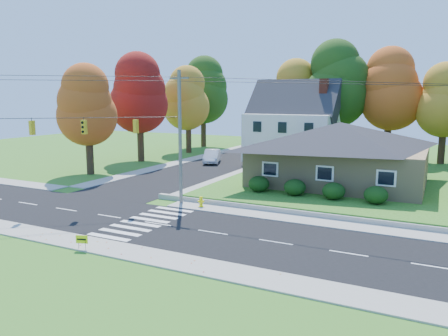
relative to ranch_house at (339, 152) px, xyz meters
name	(u,v)px	position (x,y,z in m)	size (l,w,h in m)	color
ground	(158,224)	(-8.00, -16.00, -3.27)	(120.00, 120.00, 0.00)	#3D7923
road_main	(158,224)	(-8.00, -16.00, -3.26)	(90.00, 8.00, 0.02)	black
road_cross	(226,162)	(-16.00, 10.00, -3.25)	(8.00, 44.00, 0.02)	black
sidewalk_north	(197,206)	(-8.00, -11.00, -3.23)	(90.00, 2.00, 0.08)	#9C9A90
sidewalk_south	(104,247)	(-8.00, -21.00, -3.23)	(90.00, 2.00, 0.08)	#9C9A90
lawn	(403,181)	(5.00, 5.00, -3.02)	(30.00, 30.00, 0.50)	#3D7923
ranch_house	(339,152)	(0.00, 0.00, 0.00)	(14.60, 10.60, 5.40)	tan
colonial_house	(294,126)	(-7.96, 12.00, 1.32)	(10.40, 8.40, 9.60)	silver
hedge_row	(314,189)	(-0.50, -6.20, -2.13)	(10.70, 1.70, 1.27)	#163A10
traffic_infrastructure	(166,142)	(-8.15, -14.65, 1.88)	(38.10, 10.66, 10.00)	#666059
tree_lot_0	(293,95)	(-10.00, 18.00, 5.04)	(6.72, 6.72, 12.51)	#3F2A19
tree_lot_1	(338,84)	(-4.00, 17.00, 6.35)	(7.84, 7.84, 14.60)	#3F2A19
tree_lot_2	(390,89)	(2.00, 18.00, 5.70)	(7.28, 7.28, 13.56)	#3F2A19
tree_lot_3	(445,100)	(8.00, 17.00, 4.39)	(6.16, 6.16, 11.47)	#3F2A19
tree_west_0	(87,106)	(-25.00, -4.00, 3.89)	(6.16, 6.16, 11.47)	#3F2A19
tree_west_1	(139,94)	(-26.00, 6.00, 5.20)	(7.28, 7.28, 13.56)	#3F2A19
tree_west_2	(188,99)	(-25.00, 16.00, 4.54)	(6.72, 6.72, 12.51)	#3F2A19
tree_west_3	(203,90)	(-27.00, 24.00, 5.85)	(7.84, 7.84, 14.60)	#3F2A19
white_car	(212,156)	(-17.22, 8.63, -2.43)	(1.73, 4.96, 1.63)	silver
fire_hydrant	(201,202)	(-7.59, -11.10, -2.85)	(0.49, 0.38, 0.86)	#FFF608
yard_sign	(82,240)	(-8.77, -21.82, -2.67)	(0.64, 0.24, 0.83)	black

